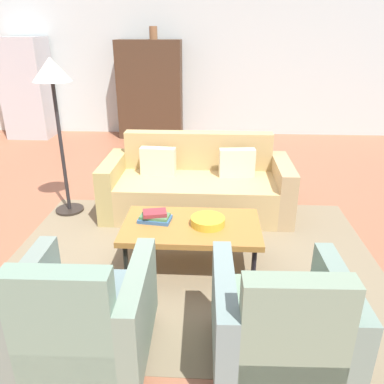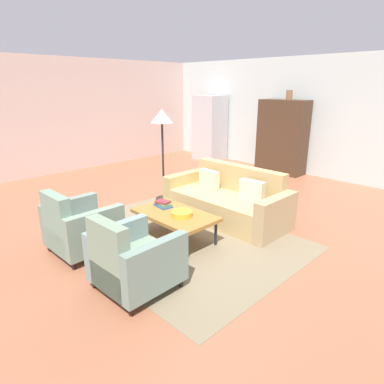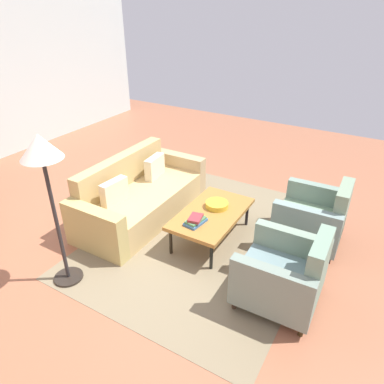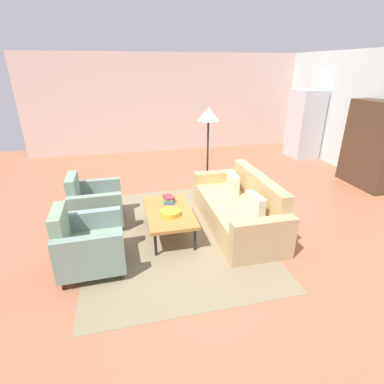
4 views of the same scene
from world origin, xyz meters
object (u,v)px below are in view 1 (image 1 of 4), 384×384
object	(u,v)px
armchair_right	(281,329)
floor_lamp	(53,85)
refrigerator	(28,88)
book_stack	(155,217)
cabinet	(150,90)
fruit_bowl	(208,221)
vase_tall	(153,33)
armchair_left	(82,321)
coffee_table	(191,228)
couch	(197,186)

from	to	relation	value
armchair_right	floor_lamp	xyz separation A→B (m)	(-2.10, 2.21, 1.10)
armchair_right	refrigerator	size ratio (longest dim) A/B	0.48
armchair_right	book_stack	size ratio (longest dim) A/B	2.93
floor_lamp	refrigerator	bearing A→B (deg)	119.40
armchair_right	cabinet	world-z (taller)	cabinet
cabinet	refrigerator	size ratio (longest dim) A/B	0.97
fruit_bowl	book_stack	size ratio (longest dim) A/B	0.99
fruit_bowl	floor_lamp	bearing A→B (deg)	147.62
book_stack	vase_tall	size ratio (longest dim) A/B	1.33
armchair_left	cabinet	size ratio (longest dim) A/B	0.49
fruit_bowl	refrigerator	world-z (taller)	refrigerator
fruit_bowl	cabinet	distance (m)	4.71
book_stack	cabinet	world-z (taller)	cabinet
coffee_table	armchair_right	bearing A→B (deg)	-62.70
armchair_left	vase_tall	world-z (taller)	vase_tall
couch	floor_lamp	size ratio (longest dim) A/B	1.22
couch	armchair_left	distance (m)	2.43
armchair_left	cabinet	xyz separation A→B (m)	(-0.45, 5.70, 0.56)
armchair_left	fruit_bowl	size ratio (longest dim) A/B	2.97
vase_tall	armchair_left	bearing A→B (deg)	-86.46
armchair_right	fruit_bowl	size ratio (longest dim) A/B	2.97
book_stack	vase_tall	xyz separation A→B (m)	(-0.63, 4.48, 1.46)
cabinet	armchair_right	bearing A→B (deg)	-73.83
book_stack	vase_tall	world-z (taller)	vase_tall
armchair_left	fruit_bowl	world-z (taller)	armchair_left
couch	armchair_right	size ratio (longest dim) A/B	2.39
couch	floor_lamp	xyz separation A→B (m)	(-1.49, -0.15, 1.16)
armchair_right	vase_tall	world-z (taller)	vase_tall
couch	vase_tall	size ratio (longest dim) A/B	9.31
fruit_bowl	vase_tall	size ratio (longest dim) A/B	1.31
armchair_right	book_stack	xyz separation A→B (m)	(-0.93, 1.22, 0.11)
fruit_bowl	refrigerator	size ratio (longest dim) A/B	0.16
coffee_table	refrigerator	world-z (taller)	refrigerator
vase_tall	fruit_bowl	bearing A→B (deg)	-76.41
floor_lamp	book_stack	bearing A→B (deg)	-40.19
vase_tall	floor_lamp	bearing A→B (deg)	-98.84
coffee_table	fruit_bowl	world-z (taller)	fruit_bowl
book_stack	vase_tall	distance (m)	4.75
refrigerator	armchair_left	bearing A→B (deg)	-63.37
floor_lamp	cabinet	bearing A→B (deg)	82.78
fruit_bowl	floor_lamp	distance (m)	2.18
coffee_table	book_stack	xyz separation A→B (m)	(-0.32, 0.05, 0.08)
refrigerator	floor_lamp	bearing A→B (deg)	-60.60
armchair_left	armchair_right	size ratio (longest dim) A/B	1.00
couch	vase_tall	world-z (taller)	vase_tall
armchair_left	coffee_table	bearing A→B (deg)	61.80
coffee_table	book_stack	size ratio (longest dim) A/B	3.99
cabinet	floor_lamp	size ratio (longest dim) A/B	1.05
couch	cabinet	xyz separation A→B (m)	(-1.05, 3.35, 0.61)
armchair_right	vase_tall	bearing A→B (deg)	103.62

